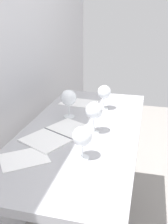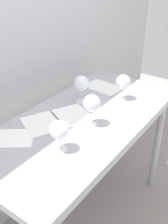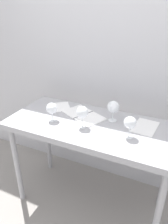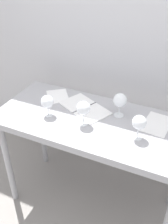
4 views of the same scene
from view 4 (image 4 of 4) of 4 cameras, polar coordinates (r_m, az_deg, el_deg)
ground_plane at (r=2.48m, az=1.65°, el=-18.67°), size 6.00×6.00×0.00m
back_wall at (r=2.08m, az=7.77°, el=14.79°), size 3.80×0.04×2.60m
steel_counter at (r=1.91m, az=1.96°, el=-4.20°), size 1.40×0.65×0.90m
wine_glass_far_right at (r=1.84m, az=7.87°, el=2.48°), size 0.10×0.10×0.18m
wine_glass_near_left at (r=1.85m, az=-8.02°, el=2.16°), size 0.09×0.09×0.16m
wine_glass_near_right at (r=1.65m, az=11.94°, el=-2.33°), size 0.09×0.09×0.17m
wine_glass_near_center at (r=1.73m, az=-0.13°, el=0.77°), size 0.09×0.09×0.18m
open_notebook at (r=1.96m, az=0.13°, el=0.91°), size 0.44×0.37×0.01m
tasting_sheet_upper at (r=2.12m, az=-5.76°, el=3.48°), size 0.26×0.27×0.00m
tasting_sheet_lower at (r=1.87m, az=15.60°, el=-2.54°), size 0.20×0.28×0.00m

